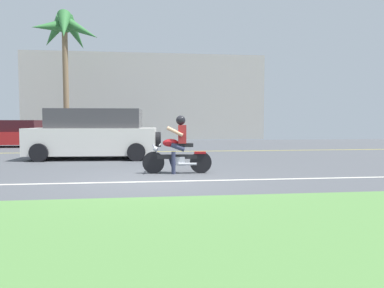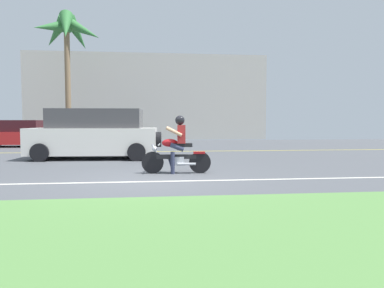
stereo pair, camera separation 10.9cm
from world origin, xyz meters
name	(u,v)px [view 2 (the right image)]	position (x,y,z in m)	size (l,w,h in m)	color
ground	(150,165)	(0.00, 3.00, -0.02)	(56.00, 30.00, 0.04)	#4C4F54
grass_median	(143,233)	(0.00, -4.10, 0.03)	(56.00, 3.80, 0.06)	#548442
lane_line_near	(148,182)	(0.00, -0.26, 0.00)	(50.40, 0.12, 0.01)	silver
lane_line_far	(151,152)	(0.00, 7.98, 0.00)	(50.40, 0.12, 0.01)	yellow
motorcyclist	(177,149)	(0.75, 1.00, 0.66)	(1.86, 0.61, 1.55)	black
suv_nearby	(95,135)	(-2.06, 5.15, 0.91)	(4.89, 2.30, 1.86)	white
parked_car_0	(18,134)	(-7.40, 12.06, 0.69)	(3.82, 1.99, 1.48)	#AD1E1E
parked_car_1	(115,132)	(-2.26, 13.85, 0.75)	(4.49, 2.22, 1.60)	navy
palm_tree_0	(67,35)	(-5.37, 15.29, 6.99)	(4.37, 4.43, 8.43)	#846B4C
building_far	(149,98)	(-0.24, 21.00, 3.34)	(18.72, 4.00, 6.68)	#BCB7AD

